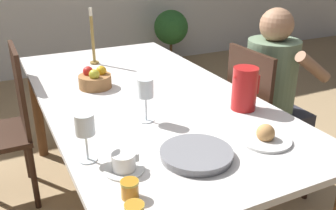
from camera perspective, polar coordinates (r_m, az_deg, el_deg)
ground_plane at (r=2.41m, az=-3.33°, el=-15.55°), size 20.00×20.00×0.00m
dining_table at (r=2.05m, az=-3.77°, el=-0.47°), size 1.04×2.05×0.77m
chair_person_side at (r=2.34m, az=13.98°, el=-2.66°), size 0.42×0.42×0.98m
chair_opposite at (r=2.45m, az=-23.70°, el=-2.77°), size 0.42×0.42×0.98m
person_seated at (r=2.34m, az=15.86°, el=2.33°), size 0.39×0.41×1.19m
red_pitcher at (r=1.82m, az=11.58°, el=2.50°), size 0.15×0.12×0.21m
wine_glass_water at (r=1.64m, az=-3.44°, el=2.29°), size 0.07×0.07×0.20m
wine_glass_juice at (r=1.37m, az=-12.54°, el=-3.32°), size 0.07×0.07×0.19m
teacup_near_person at (r=1.34m, az=-6.73°, el=-8.84°), size 0.14×0.14×0.07m
serving_tray at (r=1.41m, az=4.33°, el=-7.48°), size 0.28×0.28×0.03m
bread_plate at (r=1.57m, az=14.58°, el=-4.71°), size 0.21×0.21×0.08m
jam_jar_red at (r=1.21m, az=-5.85°, el=-12.52°), size 0.06×0.06×0.06m
fruit_bowl at (r=2.12m, az=-11.06°, el=3.82°), size 0.18×0.18×0.12m
candlestick_tall at (r=2.54m, az=-11.36°, el=9.38°), size 0.06×0.06×0.37m
potted_plant at (r=4.94m, az=0.47°, el=11.36°), size 0.44×0.44×0.75m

